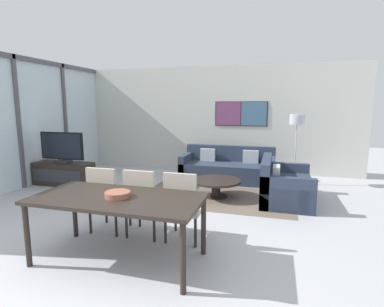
{
  "coord_description": "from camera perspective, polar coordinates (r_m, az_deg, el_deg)",
  "views": [
    {
      "loc": [
        1.83,
        -2.16,
        1.76
      ],
      "look_at": [
        0.43,
        2.71,
        0.95
      ],
      "focal_mm": 28.0,
      "sensor_mm": 36.0,
      "label": 1
    }
  ],
  "objects": [
    {
      "name": "ground_plane",
      "position": [
        3.33,
        -22.35,
        -23.55
      ],
      "size": [
        24.0,
        24.0,
        0.0
      ],
      "primitive_type": "plane",
      "color": "#B2B2B7"
    },
    {
      "name": "dining_chair_centre",
      "position": [
        4.1,
        -9.28,
        -8.76
      ],
      "size": [
        0.46,
        0.46,
        0.94
      ],
      "color": "#B2A899",
      "rests_on": "ground_plane"
    },
    {
      "name": "window_wall_left",
      "position": [
        7.31,
        -30.35,
        6.08
      ],
      "size": [
        0.07,
        5.8,
        2.8
      ],
      "color": "silver",
      "rests_on": "ground_plane"
    },
    {
      "name": "floor_lamp",
      "position": [
        6.98,
        19.34,
        4.99
      ],
      "size": [
        0.32,
        0.32,
        1.58
      ],
      "color": "#2D2D33",
      "rests_on": "ground_plane"
    },
    {
      "name": "dining_table",
      "position": [
        3.5,
        -13.96,
        -9.05
      ],
      "size": [
        1.91,
        0.92,
        0.76
      ],
      "color": "black",
      "rests_on": "ground_plane"
    },
    {
      "name": "television",
      "position": [
        7.21,
        -23.54,
        1.05
      ],
      "size": [
        1.07,
        0.2,
        0.68
      ],
      "color": "#2D2D33",
      "rests_on": "tv_console"
    },
    {
      "name": "area_rug",
      "position": [
        5.91,
        4.57,
        -8.24
      ],
      "size": [
        2.93,
        1.69,
        0.01
      ],
      "color": "#706051",
      "rests_on": "ground_plane"
    },
    {
      "name": "dining_chair_left",
      "position": [
        4.36,
        -15.97,
        -7.92
      ],
      "size": [
        0.46,
        0.46,
        0.94
      ],
      "color": "#B2A899",
      "rests_on": "ground_plane"
    },
    {
      "name": "sofa_main",
      "position": [
        7.19,
        6.85,
        -2.94
      ],
      "size": [
        2.16,
        0.9,
        0.79
      ],
      "color": "#2D384C",
      "rests_on": "ground_plane"
    },
    {
      "name": "sofa_side",
      "position": [
        5.86,
        16.73,
        -6.05
      ],
      "size": [
        0.9,
        1.43,
        0.79
      ],
      "rotation": [
        0.0,
        0.0,
        1.57
      ],
      "color": "#2D384C",
      "rests_on": "ground_plane"
    },
    {
      "name": "coffee_table",
      "position": [
        5.83,
        4.61,
        -5.81
      ],
      "size": [
        0.95,
        0.95,
        0.35
      ],
      "color": "black",
      "rests_on": "ground_plane"
    },
    {
      "name": "tv_console",
      "position": [
        7.31,
        -23.25,
        -3.53
      ],
      "size": [
        1.33,
        0.49,
        0.51
      ],
      "color": "black",
      "rests_on": "ground_plane"
    },
    {
      "name": "wall_back",
      "position": [
        8.17,
        3.2,
        6.58
      ],
      "size": [
        7.9,
        0.09,
        2.8
      ],
      "color": "silver",
      "rests_on": "ground_plane"
    },
    {
      "name": "fruit_bowl",
      "position": [
        3.45,
        -13.99,
        -7.49
      ],
      "size": [
        0.28,
        0.28,
        0.06
      ],
      "color": "#995642",
      "rests_on": "dining_table"
    },
    {
      "name": "dining_chair_right",
      "position": [
        3.91,
        -1.77,
        -9.56
      ],
      "size": [
        0.46,
        0.46,
        0.94
      ],
      "color": "#B2A899",
      "rests_on": "ground_plane"
    }
  ]
}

